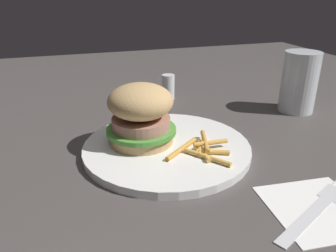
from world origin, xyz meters
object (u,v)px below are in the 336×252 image
Objects in this scene: plate at (168,147)px; fork at (319,206)px; fries_pile at (202,149)px; salt_shaker at (168,87)px; napkin at (318,208)px; drink_glass at (299,86)px; sandwich at (141,114)px.

plate is 1.56× the size of fork.
salt_shaker is (-0.28, 0.04, 0.01)m from fries_pile.
napkin is 2.00× the size of salt_shaker.
drink_glass reaches higher than salt_shaker.
salt_shaker is at bearing 152.51° from sandwich.
plate is at bearing 62.15° from sandwich.
plate is at bearing -136.77° from fries_pile.
sandwich reaches higher than salt_shaker.
napkin is (0.15, 0.08, -0.02)m from fries_pile.
drink_glass is at bearing 146.99° from fork.
napkin is (0.19, 0.12, -0.01)m from plate.
salt_shaker is (-0.15, -0.22, -0.02)m from drink_glass.
salt_shaker reaches higher than fries_pile.
drink_glass is (-0.07, 0.34, -0.01)m from sandwich.
drink_glass reaches higher than napkin.
drink_glass is (-0.28, 0.18, 0.05)m from napkin.
drink_glass is at bearing 56.21° from salt_shaker.
fries_pile is 0.62× the size of fork.
fork is (0.19, 0.12, -0.00)m from plate.
drink_glass reaches higher than fork.
salt_shaker reaches higher than napkin.
napkin is 0.43m from salt_shaker.
drink_glass is (-0.13, 0.26, 0.03)m from fries_pile.
napkin is at bearing 32.48° from plate.
fork is at bearing 37.29° from sandwich.
fries_pile is (0.04, 0.04, 0.01)m from plate.
plate is 2.38× the size of sandwich.
sandwich is 1.95× the size of salt_shaker.
napkin is at bearing 28.94° from fries_pile.
fork is 1.37× the size of drink_glass.
drink_glass is at bearing 101.65° from sandwich.
sandwich is (-0.02, -0.04, 0.05)m from plate.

